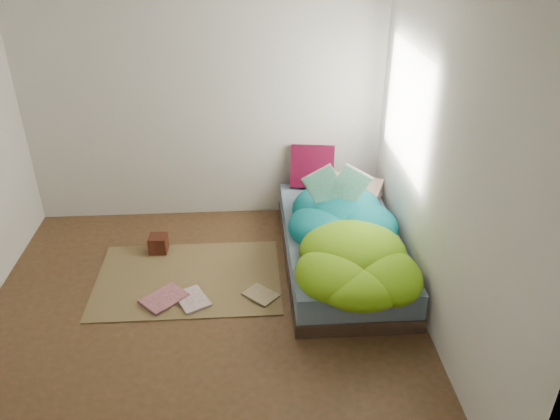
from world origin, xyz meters
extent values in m
cube|color=#45341A|center=(0.00, 0.00, 0.00)|extent=(3.50, 3.50, 0.00)
cube|color=silver|center=(0.00, 1.75, 1.30)|extent=(3.50, 0.04, 2.60)
cube|color=silver|center=(0.00, -1.75, 1.30)|extent=(3.50, 0.04, 2.60)
cube|color=silver|center=(1.75, 0.00, 1.30)|extent=(0.04, 3.50, 2.60)
cube|color=white|center=(1.74, 0.90, 1.40)|extent=(0.01, 1.00, 1.20)
cube|color=#33251B|center=(1.22, 0.72, 0.06)|extent=(1.00, 2.00, 0.12)
cube|color=slate|center=(1.22, 0.72, 0.23)|extent=(0.98, 1.96, 0.22)
cube|color=brown|center=(-0.15, 0.55, 0.01)|extent=(1.60, 1.10, 0.01)
cube|color=silver|center=(1.40, 1.36, 0.41)|extent=(0.71, 0.60, 0.14)
cube|color=#440427|center=(1.06, 1.63, 0.56)|extent=(0.45, 0.21, 0.43)
cube|color=#3C120D|center=(-0.46, 1.00, 0.09)|extent=(0.17, 0.17, 0.16)
imported|color=white|center=(-0.19, 0.17, 0.02)|extent=(0.34, 0.38, 0.02)
imported|color=#CC757A|center=(-0.41, 0.34, 0.03)|extent=(0.43, 0.43, 0.03)
imported|color=tan|center=(0.41, 0.18, 0.02)|extent=(0.33, 0.33, 0.02)
camera|label=1|loc=(0.40, -3.39, 2.86)|focal=35.00mm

